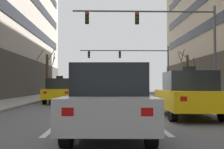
# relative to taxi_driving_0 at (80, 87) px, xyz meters

# --- Properties ---
(ground_plane) EXTENTS (120.00, 120.00, 0.00)m
(ground_plane) POSITION_rel_taxi_driving_0_xyz_m (4.64, -27.35, -1.01)
(ground_plane) COLOR #515156
(lane_stripe_l1_s3) EXTENTS (0.16, 2.00, 0.01)m
(lane_stripe_l1_s3) POSITION_rel_taxi_driving_0_xyz_m (1.57, -30.35, -1.00)
(lane_stripe_l1_s3) COLOR silver
(lane_stripe_l1_s3) RESTS_ON ground
(lane_stripe_l1_s4) EXTENTS (0.16, 2.00, 0.01)m
(lane_stripe_l1_s4) POSITION_rel_taxi_driving_0_xyz_m (1.57, -25.35, -1.00)
(lane_stripe_l1_s4) COLOR silver
(lane_stripe_l1_s4) RESTS_ON ground
(lane_stripe_l1_s5) EXTENTS (0.16, 2.00, 0.01)m
(lane_stripe_l1_s5) POSITION_rel_taxi_driving_0_xyz_m (1.57, -20.35, -1.00)
(lane_stripe_l1_s5) COLOR silver
(lane_stripe_l1_s5) RESTS_ON ground
(lane_stripe_l1_s6) EXTENTS (0.16, 2.00, 0.01)m
(lane_stripe_l1_s6) POSITION_rel_taxi_driving_0_xyz_m (1.57, -15.35, -1.00)
(lane_stripe_l1_s6) COLOR silver
(lane_stripe_l1_s6) RESTS_ON ground
(lane_stripe_l1_s7) EXTENTS (0.16, 2.00, 0.01)m
(lane_stripe_l1_s7) POSITION_rel_taxi_driving_0_xyz_m (1.57, -10.35, -1.00)
(lane_stripe_l1_s7) COLOR silver
(lane_stripe_l1_s7) RESTS_ON ground
(lane_stripe_l1_s8) EXTENTS (0.16, 2.00, 0.01)m
(lane_stripe_l1_s8) POSITION_rel_taxi_driving_0_xyz_m (1.57, -5.35, -1.00)
(lane_stripe_l1_s8) COLOR silver
(lane_stripe_l1_s8) RESTS_ON ground
(lane_stripe_l1_s9) EXTENTS (0.16, 2.00, 0.01)m
(lane_stripe_l1_s9) POSITION_rel_taxi_driving_0_xyz_m (1.57, -0.35, -1.00)
(lane_stripe_l1_s9) COLOR silver
(lane_stripe_l1_s9) RESTS_ON ground
(lane_stripe_l1_s10) EXTENTS (0.16, 2.00, 0.01)m
(lane_stripe_l1_s10) POSITION_rel_taxi_driving_0_xyz_m (1.57, 4.65, -1.00)
(lane_stripe_l1_s10) COLOR silver
(lane_stripe_l1_s10) RESTS_ON ground
(lane_stripe_l2_s3) EXTENTS (0.16, 2.00, 0.01)m
(lane_stripe_l2_s3) POSITION_rel_taxi_driving_0_xyz_m (4.64, -30.35, -1.00)
(lane_stripe_l2_s3) COLOR silver
(lane_stripe_l2_s3) RESTS_ON ground
(lane_stripe_l2_s4) EXTENTS (0.16, 2.00, 0.01)m
(lane_stripe_l2_s4) POSITION_rel_taxi_driving_0_xyz_m (4.64, -25.35, -1.00)
(lane_stripe_l2_s4) COLOR silver
(lane_stripe_l2_s4) RESTS_ON ground
(lane_stripe_l2_s5) EXTENTS (0.16, 2.00, 0.01)m
(lane_stripe_l2_s5) POSITION_rel_taxi_driving_0_xyz_m (4.64, -20.35, -1.00)
(lane_stripe_l2_s5) COLOR silver
(lane_stripe_l2_s5) RESTS_ON ground
(lane_stripe_l2_s6) EXTENTS (0.16, 2.00, 0.01)m
(lane_stripe_l2_s6) POSITION_rel_taxi_driving_0_xyz_m (4.64, -15.35, -1.00)
(lane_stripe_l2_s6) COLOR silver
(lane_stripe_l2_s6) RESTS_ON ground
(lane_stripe_l2_s7) EXTENTS (0.16, 2.00, 0.01)m
(lane_stripe_l2_s7) POSITION_rel_taxi_driving_0_xyz_m (4.64, -10.35, -1.00)
(lane_stripe_l2_s7) COLOR silver
(lane_stripe_l2_s7) RESTS_ON ground
(lane_stripe_l2_s8) EXTENTS (0.16, 2.00, 0.01)m
(lane_stripe_l2_s8) POSITION_rel_taxi_driving_0_xyz_m (4.64, -5.35, -1.00)
(lane_stripe_l2_s8) COLOR silver
(lane_stripe_l2_s8) RESTS_ON ground
(lane_stripe_l2_s9) EXTENTS (0.16, 2.00, 0.01)m
(lane_stripe_l2_s9) POSITION_rel_taxi_driving_0_xyz_m (4.64, -0.35, -1.00)
(lane_stripe_l2_s9) COLOR silver
(lane_stripe_l2_s9) RESTS_ON ground
(lane_stripe_l2_s10) EXTENTS (0.16, 2.00, 0.01)m
(lane_stripe_l2_s10) POSITION_rel_taxi_driving_0_xyz_m (4.64, 4.65, -1.00)
(lane_stripe_l2_s10) COLOR silver
(lane_stripe_l2_s10) RESTS_ON ground
(lane_stripe_l3_s4) EXTENTS (0.16, 2.00, 0.01)m
(lane_stripe_l3_s4) POSITION_rel_taxi_driving_0_xyz_m (7.71, -25.35, -1.00)
(lane_stripe_l3_s4) COLOR silver
(lane_stripe_l3_s4) RESTS_ON ground
(lane_stripe_l3_s5) EXTENTS (0.16, 2.00, 0.01)m
(lane_stripe_l3_s5) POSITION_rel_taxi_driving_0_xyz_m (7.71, -20.35, -1.00)
(lane_stripe_l3_s5) COLOR silver
(lane_stripe_l3_s5) RESTS_ON ground
(lane_stripe_l3_s6) EXTENTS (0.16, 2.00, 0.01)m
(lane_stripe_l3_s6) POSITION_rel_taxi_driving_0_xyz_m (7.71, -15.35, -1.00)
(lane_stripe_l3_s6) COLOR silver
(lane_stripe_l3_s6) RESTS_ON ground
(lane_stripe_l3_s7) EXTENTS (0.16, 2.00, 0.01)m
(lane_stripe_l3_s7) POSITION_rel_taxi_driving_0_xyz_m (7.71, -10.35, -1.00)
(lane_stripe_l3_s7) COLOR silver
(lane_stripe_l3_s7) RESTS_ON ground
(lane_stripe_l3_s8) EXTENTS (0.16, 2.00, 0.01)m
(lane_stripe_l3_s8) POSITION_rel_taxi_driving_0_xyz_m (7.71, -5.35, -1.00)
(lane_stripe_l3_s8) COLOR silver
(lane_stripe_l3_s8) RESTS_ON ground
(lane_stripe_l3_s9) EXTENTS (0.16, 2.00, 0.01)m
(lane_stripe_l3_s9) POSITION_rel_taxi_driving_0_xyz_m (7.71, -0.35, -1.00)
(lane_stripe_l3_s9) COLOR silver
(lane_stripe_l3_s9) RESTS_ON ground
(lane_stripe_l3_s10) EXTENTS (0.16, 2.00, 0.01)m
(lane_stripe_l3_s10) POSITION_rel_taxi_driving_0_xyz_m (7.71, 4.65, -1.00)
(lane_stripe_l3_s10) COLOR silver
(lane_stripe_l3_s10) RESTS_ON ground
(taxi_driving_0) EXTENTS (1.88, 4.23, 2.19)m
(taxi_driving_0) POSITION_rel_taxi_driving_0_xyz_m (0.00, 0.00, 0.00)
(taxi_driving_0) COLOR black
(taxi_driving_0) RESTS_ON ground
(taxi_driving_1) EXTENTS (2.01, 4.53, 1.86)m
(taxi_driving_1) POSITION_rel_taxi_driving_0_xyz_m (0.02, -17.78, -0.18)
(taxi_driving_1) COLOR black
(taxi_driving_1) RESTS_ON ground
(taxi_driving_2) EXTENTS (2.15, 4.74, 1.94)m
(taxi_driving_2) POSITION_rel_taxi_driving_0_xyz_m (6.26, -27.04, -0.15)
(taxi_driving_2) COLOR black
(taxi_driving_2) RESTS_ON ground
(car_driving_3) EXTENTS (2.10, 4.61, 1.70)m
(car_driving_3) POSITION_rel_taxi_driving_0_xyz_m (3.17, -31.21, -0.17)
(car_driving_3) COLOR black
(car_driving_3) RESTS_ON ground
(traffic_signal_0) EXTENTS (10.47, 0.35, 6.91)m
(traffic_signal_0) POSITION_rel_taxi_driving_0_xyz_m (7.59, -16.91, 4.15)
(traffic_signal_0) COLOR #4C4C51
(traffic_signal_0) RESTS_ON sidewalk_right
(traffic_signal_1) EXTENTS (11.15, 0.35, 6.03)m
(traffic_signal_1) POSITION_rel_taxi_driving_0_xyz_m (7.10, -1.15, 3.46)
(traffic_signal_1) COLOR #4C4C51
(traffic_signal_1) RESTS_ON sidewalk_right
(street_tree_0) EXTENTS (1.90, 1.64, 4.88)m
(street_tree_0) POSITION_rel_taxi_driving_0_xyz_m (-2.79, -7.37, 1.44)
(street_tree_0) COLOR #4C3823
(street_tree_0) RESTS_ON sidewalk_left
(street_tree_1) EXTENTS (2.03, 1.93, 5.08)m
(street_tree_1) POSITION_rel_taxi_driving_0_xyz_m (12.05, -6.57, 1.53)
(street_tree_1) COLOR #4C3823
(street_tree_1) RESTS_ON sidewalk_right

